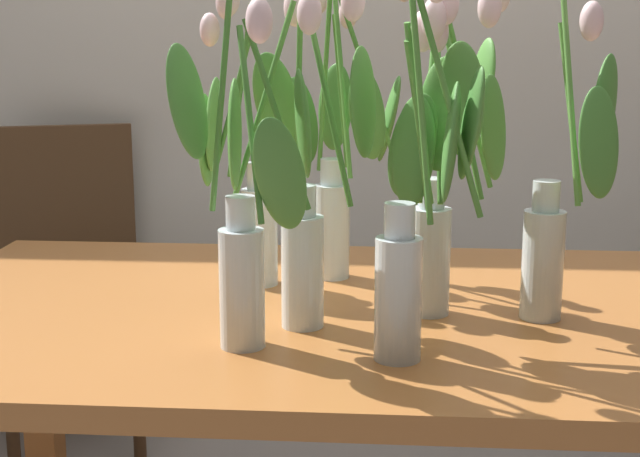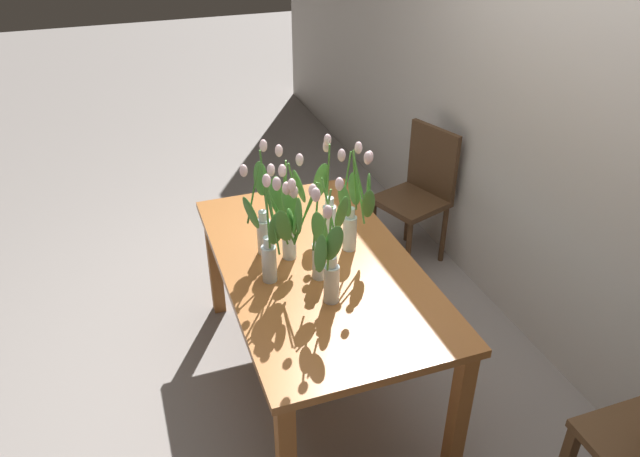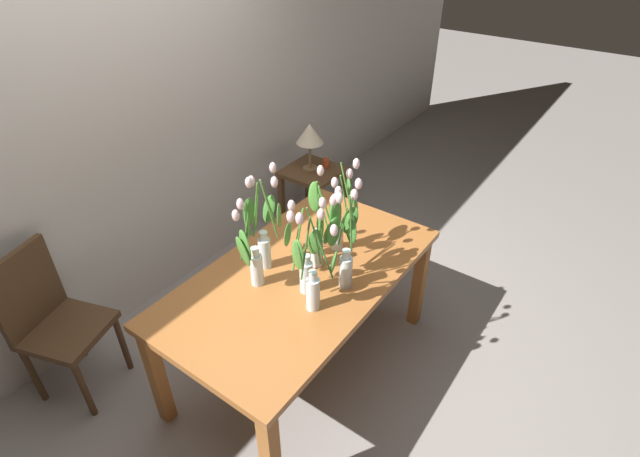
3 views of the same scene
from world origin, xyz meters
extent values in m
cube|color=#A3602D|center=(0.00, 0.00, 0.72)|extent=(1.60, 0.90, 0.04)
cube|color=#A3602D|center=(-0.74, 0.39, 0.35)|extent=(0.07, 0.07, 0.70)
cylinder|color=silver|center=(-0.09, -0.11, 0.83)|extent=(0.07, 0.07, 0.18)
cylinder|color=silver|center=(-0.09, -0.11, 0.94)|extent=(0.04, 0.04, 0.05)
cylinder|color=silver|center=(-0.09, -0.11, 0.80)|extent=(0.06, 0.06, 0.11)
cylinder|color=#478433|center=(-0.05, -0.14, 1.09)|extent=(0.08, 0.05, 0.30)
ellipsoid|color=silver|center=(-0.02, -0.15, 1.25)|extent=(0.04, 0.04, 0.06)
ellipsoid|color=#4C8E38|center=(0.00, -0.13, 1.10)|extent=(0.06, 0.09, 0.18)
cylinder|color=#478433|center=(-0.10, -0.07, 1.09)|extent=(0.02, 0.06, 0.30)
ellipsoid|color=silver|center=(-0.11, -0.05, 1.24)|extent=(0.04, 0.04, 0.06)
ellipsoid|color=#4C8E38|center=(-0.14, -0.04, 1.09)|extent=(0.11, 0.07, 0.18)
cylinder|color=#478433|center=(-0.15, -0.11, 1.10)|extent=(0.10, 0.01, 0.30)
ellipsoid|color=#4C8E38|center=(-0.19, -0.14, 1.05)|extent=(0.02, 0.08, 0.17)
cylinder|color=silver|center=(-0.18, -0.21, 0.83)|extent=(0.07, 0.07, 0.18)
cylinder|color=silver|center=(-0.18, -0.21, 0.94)|extent=(0.04, 0.04, 0.05)
cylinder|color=silver|center=(-0.18, -0.21, 0.80)|extent=(0.06, 0.06, 0.11)
cylinder|color=#3D752D|center=(-0.15, -0.26, 1.08)|extent=(0.05, 0.08, 0.27)
ellipsoid|color=silver|center=(-0.13, -0.30, 1.22)|extent=(0.04, 0.04, 0.06)
ellipsoid|color=#427F33|center=(-0.11, -0.28, 1.01)|extent=(0.10, 0.09, 0.18)
cylinder|color=#3D752D|center=(-0.12, -0.20, 1.08)|extent=(0.10, 0.03, 0.28)
ellipsoid|color=silver|center=(-0.08, -0.19, 1.23)|extent=(0.04, 0.04, 0.06)
ellipsoid|color=#427F33|center=(-0.09, -0.16, 1.07)|extent=(0.04, 0.11, 0.18)
cylinder|color=#3D752D|center=(-0.20, -0.20, 1.11)|extent=(0.05, 0.04, 0.34)
ellipsoid|color=#427F33|center=(-0.25, -0.20, 1.10)|extent=(0.08, 0.07, 0.18)
cylinder|color=silver|center=(0.11, -0.03, 0.83)|extent=(0.07, 0.07, 0.18)
cylinder|color=silver|center=(0.11, -0.03, 0.94)|extent=(0.04, 0.04, 0.05)
cylinder|color=silver|center=(0.11, -0.03, 0.80)|extent=(0.06, 0.06, 0.11)
cylinder|color=#478433|center=(0.15, -0.06, 1.09)|extent=(0.08, 0.06, 0.29)
ellipsoid|color=silver|center=(0.19, -0.08, 1.24)|extent=(0.04, 0.04, 0.06)
ellipsoid|color=#4C8E38|center=(0.20, -0.06, 1.06)|extent=(0.08, 0.09, 0.18)
cylinder|color=#478433|center=(0.10, -0.09, 1.07)|extent=(0.03, 0.11, 0.25)
ellipsoid|color=silver|center=(0.09, -0.15, 1.20)|extent=(0.04, 0.04, 0.06)
ellipsoid|color=#4C8E38|center=(0.12, -0.14, 1.08)|extent=(0.08, 0.06, 0.17)
cylinder|color=#478433|center=(0.11, -0.10, 1.09)|extent=(0.02, 0.12, 0.29)
ellipsoid|color=silver|center=(0.12, -0.15, 1.24)|extent=(0.04, 0.04, 0.06)
ellipsoid|color=#4C8E38|center=(0.15, -0.13, 1.11)|extent=(0.08, 0.03, 0.17)
cylinder|color=#478433|center=(0.17, 0.00, 1.10)|extent=(0.10, 0.05, 0.31)
ellipsoid|color=#4C8E38|center=(0.19, 0.04, 1.11)|extent=(0.07, 0.09, 0.17)
cylinder|color=silver|center=(0.06, -0.25, 0.83)|extent=(0.07, 0.07, 0.18)
cylinder|color=silver|center=(0.06, -0.25, 0.94)|extent=(0.04, 0.04, 0.05)
cylinder|color=silver|center=(0.06, -0.25, 0.80)|extent=(0.06, 0.06, 0.11)
cylinder|color=#478433|center=(0.08, -0.19, 1.07)|extent=(0.05, 0.10, 0.25)
ellipsoid|color=silver|center=(0.11, -0.14, 1.20)|extent=(0.04, 0.04, 0.06)
ellipsoid|color=#427F33|center=(0.07, -0.14, 1.04)|extent=(0.11, 0.09, 0.18)
cylinder|color=#478433|center=(0.08, -0.25, 1.11)|extent=(0.04, 0.01, 0.33)
ellipsoid|color=#427F33|center=(0.13, -0.23, 1.05)|extent=(0.04, 0.10, 0.18)
cylinder|color=#478433|center=(0.08, -0.21, 1.08)|extent=(0.05, 0.08, 0.27)
ellipsoid|color=silver|center=(0.10, -0.17, 1.22)|extent=(0.04, 0.04, 0.06)
ellipsoid|color=#427F33|center=(0.08, -0.16, 1.03)|extent=(0.08, 0.06, 0.18)
cylinder|color=#478433|center=(0.12, -0.24, 1.11)|extent=(0.11, 0.03, 0.34)
ellipsoid|color=#427F33|center=(0.15, -0.21, 1.08)|extent=(0.05, 0.11, 0.18)
cylinder|color=silver|center=(-0.07, 0.19, 0.83)|extent=(0.07, 0.07, 0.18)
cylinder|color=silver|center=(-0.07, 0.19, 0.94)|extent=(0.04, 0.04, 0.05)
cylinder|color=silver|center=(-0.07, 0.19, 0.80)|extent=(0.06, 0.06, 0.11)
cylinder|color=#478433|center=(-0.08, 0.22, 1.10)|extent=(0.03, 0.04, 0.32)
ellipsoid|color=#427F33|center=(-0.13, 0.23, 1.04)|extent=(0.09, 0.06, 0.18)
cylinder|color=#478433|center=(-0.05, 0.15, 1.11)|extent=(0.04, 0.07, 0.33)
ellipsoid|color=#427F33|center=(0.00, 0.13, 1.06)|extent=(0.10, 0.07, 0.18)
cylinder|color=#478433|center=(-0.05, 0.23, 1.09)|extent=(0.03, 0.07, 0.29)
ellipsoid|color=silver|center=(-0.04, 0.27, 1.24)|extent=(0.04, 0.04, 0.06)
ellipsoid|color=#427F33|center=(-0.07, 0.28, 1.06)|extent=(0.08, 0.05, 0.17)
cylinder|color=#478433|center=(0.00, 0.20, 1.11)|extent=(0.12, 0.03, 0.33)
ellipsoid|color=#427F33|center=(0.04, 0.24, 1.04)|extent=(0.06, 0.10, 0.18)
cylinder|color=silver|center=(0.29, -0.04, 0.83)|extent=(0.07, 0.07, 0.18)
cylinder|color=silver|center=(0.29, -0.04, 0.94)|extent=(0.04, 0.04, 0.05)
cylinder|color=silver|center=(0.29, -0.04, 0.80)|extent=(0.06, 0.06, 0.11)
cylinder|color=#56933D|center=(0.31, -0.08, 1.12)|extent=(0.04, 0.08, 0.35)
ellipsoid|color=#427F33|center=(0.35, -0.11, 1.04)|extent=(0.08, 0.07, 0.17)
cylinder|color=#56933D|center=(0.32, -0.06, 1.08)|extent=(0.05, 0.04, 0.28)
ellipsoid|color=silver|center=(0.34, -0.08, 1.22)|extent=(0.04, 0.04, 0.06)
ellipsoid|color=#427F33|center=(0.37, -0.06, 1.09)|extent=(0.08, 0.11, 0.18)
cylinder|color=silver|center=(-0.20, 0.13, 0.83)|extent=(0.07, 0.07, 0.18)
cylinder|color=silver|center=(-0.20, 0.13, 0.94)|extent=(0.04, 0.04, 0.05)
cylinder|color=silver|center=(-0.20, 0.13, 0.80)|extent=(0.06, 0.06, 0.11)
cylinder|color=#3D752D|center=(-0.23, 0.14, 1.10)|extent=(0.06, 0.02, 0.31)
ellipsoid|color=silver|center=(-0.25, 0.14, 1.25)|extent=(0.04, 0.04, 0.06)
ellipsoid|color=#4C8E38|center=(-0.27, 0.11, 1.04)|extent=(0.04, 0.11, 0.18)
cylinder|color=#3D752D|center=(-0.25, 0.14, 1.07)|extent=(0.08, 0.02, 0.26)
ellipsoid|color=silver|center=(-0.28, 0.15, 1.21)|extent=(0.04, 0.04, 0.06)
ellipsoid|color=#4C8E38|center=(-0.29, 0.12, 1.01)|extent=(0.04, 0.12, 0.18)
cube|color=#4C331E|center=(-0.87, 0.96, 0.45)|extent=(0.51, 0.51, 0.04)
cylinder|color=#4C331E|center=(-0.65, 0.85, 0.21)|extent=(0.04, 0.04, 0.43)
cylinder|color=#4C331E|center=(-0.98, 0.75, 0.21)|extent=(0.04, 0.04, 0.43)
cylinder|color=#4C331E|center=(-0.76, 1.18, 0.21)|extent=(0.04, 0.04, 0.43)
cylinder|color=#4C331E|center=(-1.08, 1.07, 0.21)|extent=(0.04, 0.04, 0.43)
cube|color=#4C331E|center=(-0.93, 1.13, 0.70)|extent=(0.39, 0.16, 0.46)
camera|label=1|loc=(0.04, -1.51, 1.21)|focal=51.45mm
camera|label=2|loc=(2.25, -0.78, 2.39)|focal=33.90mm
camera|label=3|loc=(-1.57, -1.26, 2.43)|focal=27.15mm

